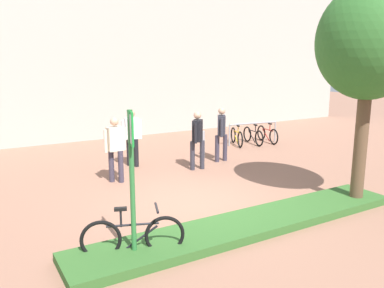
{
  "coord_description": "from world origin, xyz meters",
  "views": [
    {
      "loc": [
        -4.33,
        -7.18,
        3.1
      ],
      "look_at": [
        0.69,
        1.35,
        1.03
      ],
      "focal_mm": 36.74,
      "sensor_mm": 36.0,
      "label": 1
    }
  ],
  "objects_px": {
    "person_casual_tan": "(115,146)",
    "person_shirt_blue": "(132,134)",
    "tree_sidewalk": "(370,43)",
    "person_suited_dark": "(221,131)",
    "bike_at_sign": "(133,236)",
    "bollard_steel": "(202,145)",
    "parking_sign_post": "(132,164)",
    "bike_rack_cluster": "(253,135)",
    "person_suited_navy": "(197,137)"
  },
  "relations": [
    {
      "from": "bollard_steel",
      "to": "bike_at_sign",
      "type": "bearing_deg",
      "value": -131.38
    },
    {
      "from": "tree_sidewalk",
      "to": "person_casual_tan",
      "type": "xyz_separation_m",
      "value": [
        -4.07,
        4.25,
        -2.5
      ]
    },
    {
      "from": "bike_at_sign",
      "to": "person_suited_dark",
      "type": "height_order",
      "value": "person_suited_dark"
    },
    {
      "from": "person_casual_tan",
      "to": "person_shirt_blue",
      "type": "bearing_deg",
      "value": 52.85
    },
    {
      "from": "bollard_steel",
      "to": "person_casual_tan",
      "type": "xyz_separation_m",
      "value": [
        -3.35,
        -1.09,
        0.53
      ]
    },
    {
      "from": "person_casual_tan",
      "to": "person_suited_dark",
      "type": "height_order",
      "value": "same"
    },
    {
      "from": "tree_sidewalk",
      "to": "bike_at_sign",
      "type": "relative_size",
      "value": 2.96
    },
    {
      "from": "person_casual_tan",
      "to": "person_suited_navy",
      "type": "bearing_deg",
      "value": -0.29
    },
    {
      "from": "person_suited_dark",
      "to": "person_suited_navy",
      "type": "bearing_deg",
      "value": -158.99
    },
    {
      "from": "person_shirt_blue",
      "to": "person_casual_tan",
      "type": "bearing_deg",
      "value": -127.15
    },
    {
      "from": "person_casual_tan",
      "to": "person_shirt_blue",
      "type": "relative_size",
      "value": 1.0
    },
    {
      "from": "person_suited_navy",
      "to": "person_suited_dark",
      "type": "height_order",
      "value": "same"
    },
    {
      "from": "tree_sidewalk",
      "to": "bike_rack_cluster",
      "type": "distance_m",
      "value": 7.38
    },
    {
      "from": "bike_at_sign",
      "to": "bollard_steel",
      "type": "distance_m",
      "value": 6.83
    },
    {
      "from": "parking_sign_post",
      "to": "bike_at_sign",
      "type": "bearing_deg",
      "value": 75.36
    },
    {
      "from": "tree_sidewalk",
      "to": "person_shirt_blue",
      "type": "bearing_deg",
      "value": 119.02
    },
    {
      "from": "parking_sign_post",
      "to": "person_suited_dark",
      "type": "distance_m",
      "value": 6.64
    },
    {
      "from": "bollard_steel",
      "to": "person_casual_tan",
      "type": "height_order",
      "value": "person_casual_tan"
    },
    {
      "from": "tree_sidewalk",
      "to": "person_casual_tan",
      "type": "distance_m",
      "value": 6.39
    },
    {
      "from": "bike_at_sign",
      "to": "bike_rack_cluster",
      "type": "xyz_separation_m",
      "value": [
        7.41,
        6.1,
        -0.0
      ]
    },
    {
      "from": "parking_sign_post",
      "to": "person_suited_navy",
      "type": "height_order",
      "value": "parking_sign_post"
    },
    {
      "from": "tree_sidewalk",
      "to": "bollard_steel",
      "type": "xyz_separation_m",
      "value": [
        -0.72,
        5.34,
        -3.03
      ]
    },
    {
      "from": "bike_at_sign",
      "to": "bike_rack_cluster",
      "type": "distance_m",
      "value": 9.6
    },
    {
      "from": "person_suited_navy",
      "to": "person_casual_tan",
      "type": "bearing_deg",
      "value": 179.71
    },
    {
      "from": "tree_sidewalk",
      "to": "person_suited_dark",
      "type": "distance_m",
      "value": 5.32
    },
    {
      "from": "person_casual_tan",
      "to": "bike_rack_cluster",
      "type": "bearing_deg",
      "value": 18.38
    },
    {
      "from": "parking_sign_post",
      "to": "bollard_steel",
      "type": "height_order",
      "value": "parking_sign_post"
    },
    {
      "from": "tree_sidewalk",
      "to": "person_suited_navy",
      "type": "relative_size",
      "value": 2.75
    },
    {
      "from": "person_suited_dark",
      "to": "tree_sidewalk",
      "type": "bearing_deg",
      "value": -84.7
    },
    {
      "from": "parking_sign_post",
      "to": "person_shirt_blue",
      "type": "distance_m",
      "value": 5.86
    },
    {
      "from": "tree_sidewalk",
      "to": "parking_sign_post",
      "type": "distance_m",
      "value": 5.59
    },
    {
      "from": "bike_at_sign",
      "to": "person_suited_navy",
      "type": "distance_m",
      "value": 5.46
    },
    {
      "from": "parking_sign_post",
      "to": "person_suited_navy",
      "type": "relative_size",
      "value": 1.4
    },
    {
      "from": "bike_at_sign",
      "to": "person_shirt_blue",
      "type": "distance_m",
      "value": 5.78
    },
    {
      "from": "bike_rack_cluster",
      "to": "person_suited_navy",
      "type": "height_order",
      "value": "person_suited_navy"
    },
    {
      "from": "parking_sign_post",
      "to": "person_suited_dark",
      "type": "bearing_deg",
      "value": 43.29
    },
    {
      "from": "bike_rack_cluster",
      "to": "person_suited_navy",
      "type": "relative_size",
      "value": 1.22
    },
    {
      "from": "person_shirt_blue",
      "to": "person_suited_navy",
      "type": "height_order",
      "value": "same"
    },
    {
      "from": "tree_sidewalk",
      "to": "person_shirt_blue",
      "type": "distance_m",
      "value": 6.82
    },
    {
      "from": "tree_sidewalk",
      "to": "bollard_steel",
      "type": "distance_m",
      "value": 6.18
    },
    {
      "from": "parking_sign_post",
      "to": "bike_at_sign",
      "type": "relative_size",
      "value": 1.51
    },
    {
      "from": "person_casual_tan",
      "to": "bollard_steel",
      "type": "bearing_deg",
      "value": 18.09
    },
    {
      "from": "tree_sidewalk",
      "to": "bike_at_sign",
      "type": "bearing_deg",
      "value": 177.6
    },
    {
      "from": "person_suited_navy",
      "to": "bike_at_sign",
      "type": "bearing_deg",
      "value": -132.24
    },
    {
      "from": "bike_rack_cluster",
      "to": "person_shirt_blue",
      "type": "height_order",
      "value": "person_shirt_blue"
    },
    {
      "from": "bollard_steel",
      "to": "person_suited_dark",
      "type": "xyz_separation_m",
      "value": [
        0.28,
        -0.66,
        0.53
      ]
    },
    {
      "from": "bollard_steel",
      "to": "person_casual_tan",
      "type": "bearing_deg",
      "value": -161.91
    },
    {
      "from": "bike_at_sign",
      "to": "bike_rack_cluster",
      "type": "relative_size",
      "value": 0.76
    },
    {
      "from": "person_suited_navy",
      "to": "person_suited_dark",
      "type": "bearing_deg",
      "value": 21.01
    },
    {
      "from": "bike_at_sign",
      "to": "bollard_steel",
      "type": "height_order",
      "value": "bollard_steel"
    }
  ]
}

